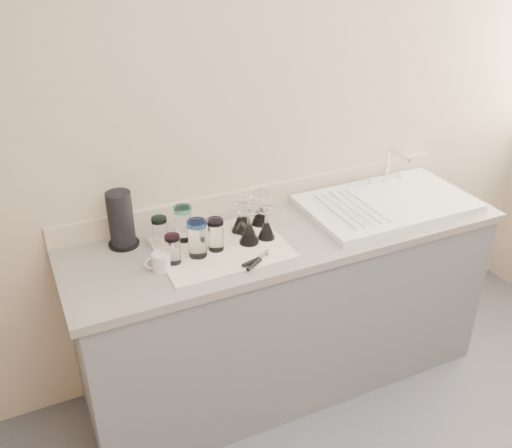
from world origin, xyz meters
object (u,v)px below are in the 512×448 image
sink_unit (387,203)px  paper_towel_roll (121,220)px  goblet_front_right (267,228)px  white_mug (160,262)px  tumbler_lavender (216,234)px  tumbler_magenta (173,249)px  goblet_front_left (249,231)px  tumbler_blue (197,238)px  goblet_back_right (260,214)px  can_opener (257,261)px  tumbler_teal (160,232)px  goblet_extra (245,222)px  tumbler_cyan (183,223)px  goblet_back_left (240,222)px

sink_unit → paper_towel_roll: bearing=171.7°
goblet_front_right → white_mug: size_ratio=1.29×
tumbler_lavender → tumbler_magenta: bearing=-172.8°
goblet_front_left → goblet_front_right: 0.09m
goblet_front_left → goblet_front_right: size_ratio=1.13×
goblet_front_right → paper_towel_roll: size_ratio=0.56×
sink_unit → tumbler_blue: bearing=-177.4°
sink_unit → goblet_back_right: 0.66m
tumbler_magenta → goblet_front_right: bearing=2.8°
can_opener → tumbler_blue: bearing=142.1°
tumbler_teal → goblet_front_left: 0.39m
goblet_front_right → can_opener: (-0.12, -0.17, -0.04)m
tumbler_teal → goblet_extra: (0.38, -0.05, -0.02)m
tumbler_blue → paper_towel_roll: paper_towel_roll is taller
sink_unit → white_mug: size_ratio=7.38×
tumbler_cyan → goblet_back_left: tumbler_cyan is taller
goblet_extra → paper_towel_roll: (-0.53, 0.13, 0.06)m
tumbler_magenta → tumbler_teal: bearing=93.5°
tumbler_lavender → white_mug: bearing=-170.0°
sink_unit → goblet_back_left: 0.77m
tumbler_lavender → goblet_front_left: 0.15m
tumbler_magenta → can_opener: size_ratio=0.91×
tumbler_cyan → goblet_extra: 0.28m
white_mug → paper_towel_roll: bearing=109.1°
tumbler_lavender → can_opener: bearing=-56.1°
sink_unit → tumbler_teal: 1.13m
goblet_back_left → tumbler_cyan: bearing=171.9°
tumbler_blue → can_opener: bearing=-37.9°
tumbler_teal → goblet_front_left: bearing=-21.1°
sink_unit → can_opener: 0.83m
tumbler_teal → tumbler_cyan: (0.11, 0.01, 0.01)m
tumbler_blue → tumbler_lavender: (0.09, 0.01, -0.01)m
tumbler_teal → goblet_back_left: 0.36m
tumbler_magenta → white_mug: size_ratio=1.15×
tumbler_magenta → goblet_extra: bearing=16.3°
white_mug → paper_towel_roll: 0.29m
tumbler_teal → can_opener: size_ratio=0.96×
goblet_extra → tumbler_lavender: bearing=-154.4°
goblet_extra → paper_towel_roll: paper_towel_roll is taller
tumbler_teal → white_mug: size_ratio=1.21×
tumbler_lavender → paper_towel_roll: size_ratio=0.57×
goblet_front_right → goblet_back_left: bearing=129.7°
goblet_back_right → goblet_extra: bearing=-157.4°
goblet_back_right → paper_towel_roll: bearing=171.5°
tumbler_lavender → goblet_back_left: 0.19m
tumbler_magenta → goblet_front_right: size_ratio=0.89×
tumbler_teal → can_opener: (0.32, -0.30, -0.06)m
tumbler_magenta → paper_towel_roll: bearing=122.6°
tumbler_cyan → can_opener: size_ratio=1.13×
goblet_back_left → can_opener: (-0.04, -0.27, -0.04)m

